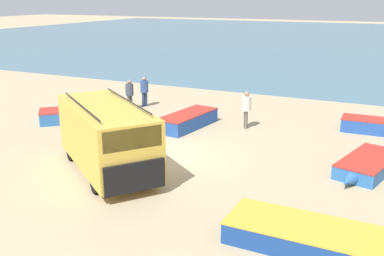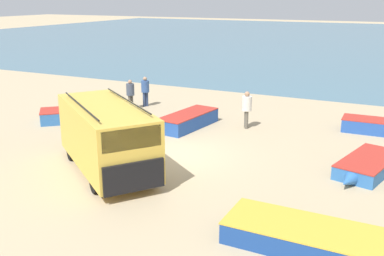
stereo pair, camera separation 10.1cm
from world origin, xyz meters
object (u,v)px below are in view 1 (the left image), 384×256
Objects in this scene: fishing_rowboat_0 at (85,114)px; fisherman_2 at (130,92)px; fisherman_0 at (246,106)px; fisherman_1 at (144,89)px; fishing_rowboat_2 at (190,119)px; fishing_rowboat_5 at (325,240)px; parked_van at (107,136)px; fishing_rowboat_1 at (367,165)px.

fishing_rowboat_0 is 2.64× the size of fisherman_2.
fisherman_1 is at bearing -42.36° from fisherman_0.
fisherman_0 is at bearing -25.38° from fishing_rowboat_0.
fishing_rowboat_2 is 4.69m from fisherman_1.
fisherman_0 is at bearing -171.83° from fisherman_2.
fishing_rowboat_5 is 15.29m from fisherman_2.
fishing_rowboat_5 is at bearing 91.12° from fisherman_0.
fishing_rowboat_5 is 15.66m from fisherman_1.
fishing_rowboat_5 is (7.68, -2.00, -0.99)m from parked_van.
fisherman_2 reaches higher than fishing_rowboat_5.
fishing_rowboat_1 is 0.72× the size of fishing_rowboat_5.
fishing_rowboat_0 is 1.02× the size of fishing_rowboat_2.
fishing_rowboat_1 is at bearing 61.69° from parked_van.
fisherman_0 reaches higher than fisherman_1.
parked_van is at bearing 143.27° from fisherman_1.
fisherman_2 is (-11.82, 9.68, 0.68)m from fishing_rowboat_5.
fishing_rowboat_2 is (5.06, 1.24, 0.03)m from fishing_rowboat_0.
fishing_rowboat_0 is at bearing 102.57° from fisherman_1.
fisherman_0 reaches higher than fishing_rowboat_0.
fishing_rowboat_1 is 8.34m from fishing_rowboat_2.
fishing_rowboat_2 is at bearing -27.34° from fishing_rowboat_0.
fishing_rowboat_2 is 4.57m from fisherman_2.
fisherman_1 is at bearing -95.75° from fisherman_2.
parked_van is at bearing 41.63° from fisherman_0.
fishing_rowboat_2 reaches higher than fishing_rowboat_1.
fisherman_0 is 6.74m from fisherman_2.
fishing_rowboat_2 is (-7.98, 2.41, 0.08)m from fishing_rowboat_1.
fishing_rowboat_0 is 13.10m from fishing_rowboat_1.
fisherman_0 is at bearing -62.49° from fishing_rowboat_2.
fisherman_2 is at bearing -33.79° from fisherman_0.
fishing_rowboat_5 is at bearing 154.27° from fisherman_2.
fisherman_2 is (-4.27, 1.50, 0.63)m from fishing_rowboat_2.
fisherman_1 is (1.12, 3.69, 0.68)m from fishing_rowboat_0.
fisherman_2 is at bearing 32.89° from fishing_rowboat_0.
fishing_rowboat_0 is 7.82m from fisherman_0.
fisherman_1 reaches higher than fishing_rowboat_5.
fishing_rowboat_2 is (0.13, 6.18, -0.94)m from parked_van.
parked_van is 1.32× the size of fishing_rowboat_2.
fisherman_1 is at bearing -97.95° from fishing_rowboat_1.
fisherman_0 reaches higher than fishing_rowboat_1.
fishing_rowboat_5 is (7.55, -8.17, -0.05)m from fishing_rowboat_2.
fisherman_1 is (-6.37, 1.59, -0.05)m from fisherman_0.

